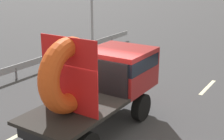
{
  "coord_description": "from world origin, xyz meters",
  "views": [
    {
      "loc": [
        5.03,
        -7.25,
        4.88
      ],
      "look_at": [
        -0.23,
        0.94,
        1.79
      ],
      "focal_mm": 49.74,
      "sensor_mm": 36.0,
      "label": 1
    }
  ],
  "objects": [
    {
      "name": "guardrail",
      "position": [
        -6.37,
        4.16,
        0.53
      ],
      "size": [
        0.1,
        16.81,
        0.71
      ],
      "color": "gray",
      "rests_on": "ground_plane"
    },
    {
      "name": "lane_dash_left_far",
      "position": [
        -2.11,
        5.61,
        0.0
      ],
      "size": [
        0.16,
        2.25,
        0.01
      ],
      "primitive_type": "cube",
      "rotation": [
        0.0,
        0.0,
        1.57
      ],
      "color": "beige",
      "rests_on": "ground_plane"
    },
    {
      "name": "flatbed_truck",
      "position": [
        -0.23,
        0.48,
        1.63
      ],
      "size": [
        2.02,
        5.03,
        3.27
      ],
      "color": "black",
      "rests_on": "ground_plane"
    },
    {
      "name": "ground_plane",
      "position": [
        0.0,
        0.0,
        0.0
      ],
      "size": [
        120.0,
        120.0,
        0.0
      ],
      "primitive_type": "plane",
      "color": "#38383A"
    },
    {
      "name": "lane_dash_right_far",
      "position": [
        1.65,
        5.85,
        0.0
      ],
      "size": [
        0.16,
        2.11,
        0.01
      ],
      "primitive_type": "cube",
      "rotation": [
        0.0,
        0.0,
        1.57
      ],
      "color": "beige",
      "rests_on": "ground_plane"
    }
  ]
}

